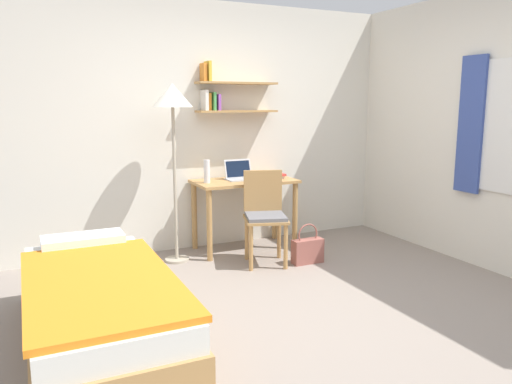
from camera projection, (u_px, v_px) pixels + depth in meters
name	position (u px, v px, depth m)	size (l,w,h in m)	color
ground_plane	(311.00, 310.00, 3.81)	(5.28, 5.28, 0.00)	gray
wall_back	(216.00, 126.00, 5.38)	(4.40, 0.27, 2.60)	silver
wall_right	(510.00, 132.00, 4.42)	(0.10, 4.40, 2.60)	silver
bed	(99.00, 307.00, 3.26)	(0.89, 1.98, 0.54)	#B2844C
desk	(244.00, 193.00, 5.29)	(1.07, 0.57, 0.75)	#B2844C
desk_chair	(265.00, 213.00, 4.86)	(0.51, 0.52, 0.90)	#B2844C
standing_lamp	(173.00, 106.00, 4.72)	(0.38, 0.38, 1.74)	#B2A893
laptop	(240.00, 174.00, 5.30)	(0.31, 0.22, 0.21)	#B7BABF
water_bottle	(207.00, 171.00, 5.06)	(0.06, 0.06, 0.24)	silver
book_stack	(275.00, 175.00, 5.42)	(0.18, 0.24, 0.05)	silver
handbag	(308.00, 250.00, 4.89)	(0.31, 0.12, 0.40)	#99564C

